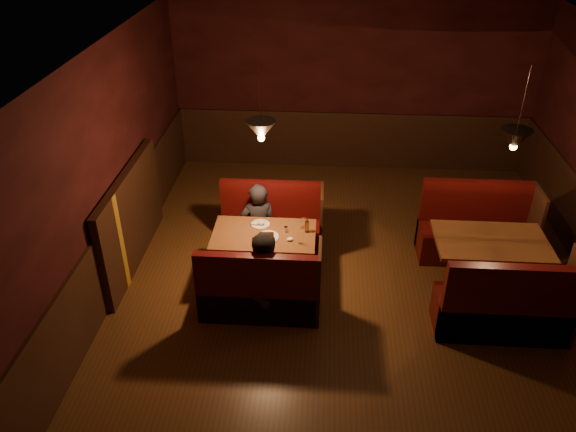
# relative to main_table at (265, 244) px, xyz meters

# --- Properties ---
(room) EXTENTS (6.02, 7.02, 2.92)m
(room) POSITION_rel_main_table_xyz_m (0.87, -0.08, 0.52)
(room) COLOR #53371C
(room) RESTS_ON ground
(main_table) EXTENTS (1.28, 0.77, 0.89)m
(main_table) POSITION_rel_main_table_xyz_m (0.00, 0.00, 0.00)
(main_table) COLOR #542D10
(main_table) RESTS_ON ground
(main_bench_far) EXTENTS (1.40, 0.50, 0.96)m
(main_bench_far) POSITION_rel_main_table_xyz_m (0.01, 0.72, -0.22)
(main_bench_far) COLOR #4A0704
(main_bench_far) RESTS_ON ground
(main_bench_near) EXTENTS (1.40, 0.50, 0.96)m
(main_bench_near) POSITION_rel_main_table_xyz_m (0.01, -0.73, -0.22)
(main_bench_near) COLOR #4A0704
(main_bench_near) RESTS_ON ground
(second_table) EXTENTS (1.33, 0.85, 0.75)m
(second_table) POSITION_rel_main_table_xyz_m (2.73, -0.05, 0.03)
(second_table) COLOR #542D10
(second_table) RESTS_ON ground
(second_bench_far) EXTENTS (1.47, 0.55, 1.05)m
(second_bench_far) POSITION_rel_main_table_xyz_m (2.76, 0.74, -0.19)
(second_bench_far) COLOR #4A0704
(second_bench_far) RESTS_ON ground
(second_bench_near) EXTENTS (1.47, 0.55, 1.05)m
(second_bench_near) POSITION_rel_main_table_xyz_m (2.76, -0.85, -0.19)
(second_bench_near) COLOR #4A0704
(second_bench_near) RESTS_ON ground
(diner_a) EXTENTS (0.58, 0.46, 1.39)m
(diner_a) POSITION_rel_main_table_xyz_m (-0.16, 0.60, 0.17)
(diner_a) COLOR black
(diner_a) RESTS_ON ground
(diner_b) EXTENTS (0.87, 0.80, 1.46)m
(diner_b) POSITION_rel_main_table_xyz_m (0.10, -0.69, 0.20)
(diner_b) COLOR black
(diner_b) RESTS_ON ground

